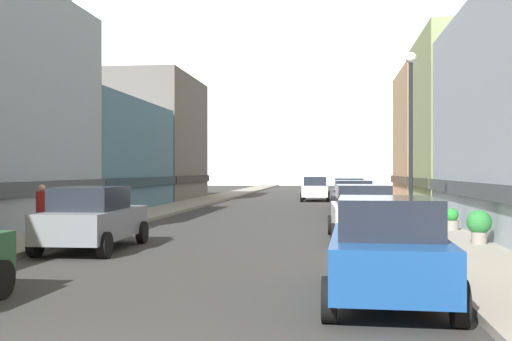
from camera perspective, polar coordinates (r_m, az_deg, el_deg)
The scene contains 17 objects.
sidewalk_left at distance 41.42m, azimuth -5.65°, elevation -2.99°, with size 2.50×100.00×0.15m, color gray.
sidewalk_right at distance 40.53m, azimuth 11.88°, elevation -3.05°, with size 2.50×100.00×0.15m, color gray.
storefront_left_2 at distance 36.02m, azimuth -15.53°, elevation 1.14°, with size 7.24×12.57×6.12m.
storefront_left_3 at distance 47.40m, azimuth -10.07°, elevation 2.69°, with size 7.50×10.84×9.23m.
storefront_right_2 at distance 35.91m, azimuth 22.09°, elevation 3.79°, with size 9.60×8.98×9.53m.
storefront_right_3 at distance 45.51m, azimuth 19.31°, elevation 2.79°, with size 10.28×9.77×9.21m.
car_left_1 at distance 17.98m, azimuth -14.79°, elevation -4.25°, with size 2.14×4.44×1.78m.
car_right_0 at distance 10.80m, azimuth 11.97°, elevation -7.08°, with size 2.17×4.45×1.78m.
car_right_1 at distance 20.05m, azimuth 9.73°, elevation -3.81°, with size 2.20×4.46×1.78m.
car_right_2 at distance 28.98m, azimuth 8.92°, elevation -2.64°, with size 2.10×4.42×1.78m.
car_right_3 at distance 36.41m, azimuth 8.55°, elevation -2.10°, with size 2.10×4.42×1.78m.
car_driving_0 at distance 45.62m, azimuth 5.49°, elevation -1.67°, with size 2.06×4.40×1.78m.
potted_plant_1 at distance 22.74m, azimuth 17.56°, elevation -4.31°, with size 0.49×0.49×0.76m.
potted_plant_2 at distance 18.73m, azimuth 19.83°, elevation -4.70°, with size 0.70×0.70×0.96m.
pedestrian_0 at distance 20.74m, azimuth -19.10°, elevation -3.67°, with size 0.36×0.36×1.64m.
streetlamp_right at distance 20.41m, azimuth 14.06°, elevation 4.93°, with size 0.36×0.36×5.86m.
mountain_backdrop at distance 273.06m, azimuth 1.88°, elevation 12.63°, with size 350.95×350.95×123.86m, color silver.
Camera 1 is at (2.89, -5.34, 2.23)m, focal length 43.48 mm.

